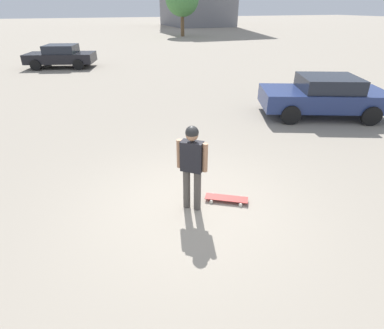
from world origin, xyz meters
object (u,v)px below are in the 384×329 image
Objects in this scene: person at (192,161)px; car_parked_far at (61,56)px; skateboard at (226,198)px; car_parked_near at (324,95)px.

car_parked_far is (16.76, 2.34, -0.30)m from person.
car_parked_far is at bearing -48.11° from skateboard.
skateboard is 0.19× the size of car_parked_far.
person is at bearing 52.62° from car_parked_near.
skateboard is at bearing 36.51° from person.
person is 16.93m from car_parked_far.
car_parked_near is at bearing -115.31° from skateboard.
person is at bearing 114.63° from car_parked_far.
person is 0.38× the size of car_parked_far.
car_parked_near is 15.75m from car_parked_far.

